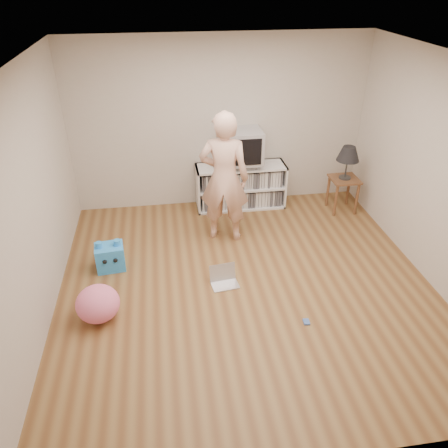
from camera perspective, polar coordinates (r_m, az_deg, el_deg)
name	(u,v)px	position (r m, az deg, el deg)	size (l,w,h in m)	color
ground	(246,285)	(5.42, 2.90, -7.91)	(4.50, 4.50, 0.00)	brown
walls	(249,190)	(4.71, 3.31, 4.51)	(4.52, 4.52, 2.60)	beige
ceiling	(253,63)	(4.30, 3.86, 20.23)	(4.50, 4.50, 0.01)	white
media_unit	(240,186)	(6.98, 2.16, 5.02)	(1.40, 0.45, 0.70)	white
dvd_deck	(241,164)	(6.80, 2.25, 7.88)	(0.45, 0.35, 0.07)	gray
crt_tv	(242,146)	(6.69, 2.30, 10.12)	(0.60, 0.53, 0.50)	#A4A4A9
side_table	(343,186)	(7.06, 15.34, 4.80)	(0.42, 0.42, 0.55)	brown
table_lamp	(348,154)	(6.85, 15.94, 8.74)	(0.34, 0.34, 0.52)	#333333
person	(224,178)	(5.87, 0.02, 5.98)	(0.67, 0.44, 1.84)	beige
laptop	(224,279)	(5.40, -0.04, -7.15)	(0.36, 0.30, 0.22)	silver
playing_cards	(306,322)	(4.99, 10.70, -12.44)	(0.07, 0.09, 0.02)	#4568B8
plush_blue	(110,257)	(5.77, -14.65, -4.16)	(0.38, 0.33, 0.41)	#2A96FF
plush_pink	(98,304)	(5.03, -16.15, -9.97)	(0.48, 0.48, 0.40)	pink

